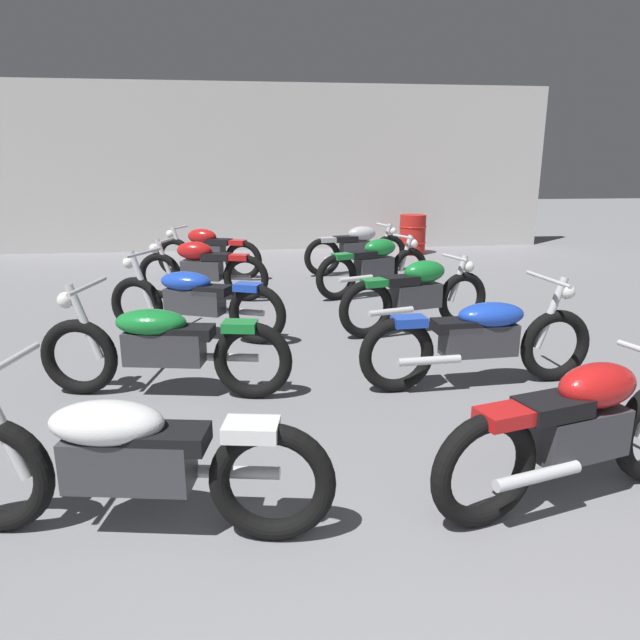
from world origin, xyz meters
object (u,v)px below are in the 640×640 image
Objects in this scene: motorcycle_left_row_5 at (208,251)px; motorcycle_right_row_2 at (480,338)px; motorcycle_left_row_4 at (201,268)px; motorcycle_right_row_4 at (375,265)px; motorcycle_right_row_1 at (580,429)px; motorcycle_right_row_3 at (417,294)px; oil_drum at (412,234)px; motorcycle_left_row_1 at (127,458)px; motorcycle_left_row_2 at (163,346)px; motorcycle_right_row_5 at (357,248)px; motorcycle_left_row_3 at (194,300)px.

motorcycle_right_row_2 is at bearing -63.65° from motorcycle_left_row_5.
motorcycle_left_row_4 and motorcycle_right_row_4 have the same top height.
motorcycle_left_row_5 is at bearing 90.33° from motorcycle_left_row_4.
motorcycle_right_row_3 is (0.08, 3.58, 0.00)m from motorcycle_right_row_1.
motorcycle_right_row_1 is at bearing -100.21° from oil_drum.
motorcycle_left_row_1 is 0.99× the size of motorcycle_right_row_2.
motorcycle_left_row_4 is 1.65m from motorcycle_left_row_5.
motorcycle_left_row_2 reaches higher than motorcycle_left_row_5.
motorcycle_left_row_1 is 1.15× the size of motorcycle_right_row_4.
motorcycle_right_row_2 is 1.12× the size of motorcycle_right_row_5.
motorcycle_left_row_5 is at bearing -152.77° from oil_drum.
motorcycle_left_row_1 is 1.11× the size of motorcycle_right_row_5.
motorcycle_right_row_1 is (2.49, -3.64, 0.01)m from motorcycle_left_row_3.
motorcycle_right_row_4 is at bearing -92.10° from motorcycle_right_row_5.
motorcycle_right_row_3 is 1.03× the size of motorcycle_right_row_4.
motorcycle_right_row_4 is (2.62, 3.61, 0.01)m from motorcycle_left_row_2.
motorcycle_left_row_1 is at bearing -179.70° from motorcycle_right_row_1.
motorcycle_right_row_2 reaches higher than motorcycle_right_row_5.
motorcycle_left_row_3 is 2.40× the size of oil_drum.
motorcycle_right_row_1 is (2.55, -7.25, 0.00)m from motorcycle_left_row_5.
motorcycle_left_row_1 reaches higher than oil_drum.
motorcycle_right_row_4 is at bearing -33.58° from motorcycle_left_row_5.
oil_drum is at bearing 74.54° from motorcycle_right_row_3.
oil_drum is (4.31, 7.50, -0.03)m from motorcycle_left_row_2.
motorcycle_left_row_3 is 4.41m from motorcycle_right_row_1.
oil_drum is (1.56, 7.61, -0.03)m from motorcycle_right_row_2.
motorcycle_left_row_3 reaches higher than motorcycle_right_row_1.
motorcycle_left_row_5 is at bearing 89.35° from motorcycle_left_row_2.
motorcycle_left_row_1 reaches higher than motorcycle_right_row_3.
motorcycle_right_row_1 is (2.61, -1.94, 0.01)m from motorcycle_left_row_2.
motorcycle_right_row_4 is at bearing 54.05° from motorcycle_left_row_2.
motorcycle_right_row_2 is at bearing -88.06° from motorcycle_right_row_3.
motorcycle_left_row_3 is at bearing -125.84° from oil_drum.
motorcycle_left_row_2 is at bearing -90.65° from motorcycle_left_row_5.
oil_drum is (1.69, 3.89, -0.03)m from motorcycle_right_row_4.
motorcycle_right_row_2 is (2.63, -1.81, 0.00)m from motorcycle_left_row_3.
motorcycle_left_row_3 is 7.16m from oil_drum.
motorcycle_left_row_1 is at bearing -126.07° from motorcycle_right_row_3.
motorcycle_right_row_4 is 2.21× the size of oil_drum.
motorcycle_right_row_2 is at bearing -89.33° from motorcycle_right_row_5.
motorcycle_right_row_2 is (2.68, 1.84, 0.00)m from motorcycle_left_row_1.
motorcycle_left_row_2 is 3.15m from motorcycle_right_row_3.
motorcycle_left_row_2 reaches higher than motorcycle_right_row_1.
motorcycle_left_row_1 is at bearing -90.78° from motorcycle_left_row_3.
motorcycle_right_row_5 reaches higher than oil_drum.
motorcycle_right_row_1 is 5.56m from motorcycle_right_row_4.
motorcycle_right_row_2 reaches higher than motorcycle_left_row_5.
motorcycle_left_row_4 is 2.27× the size of oil_drum.
motorcycle_left_row_5 is at bearing -178.78° from motorcycle_right_row_5.
motorcycle_left_row_2 is at bearing -148.64° from motorcycle_right_row_3.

